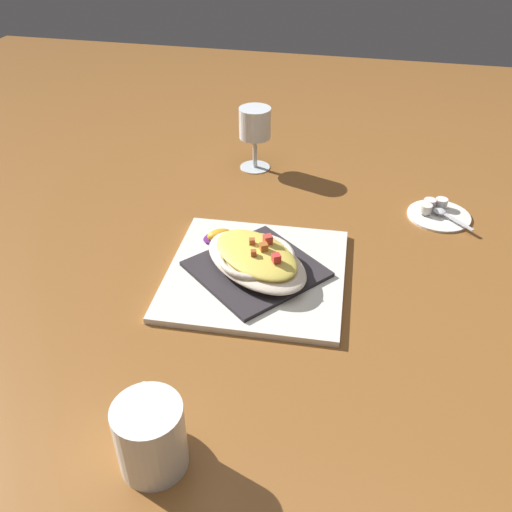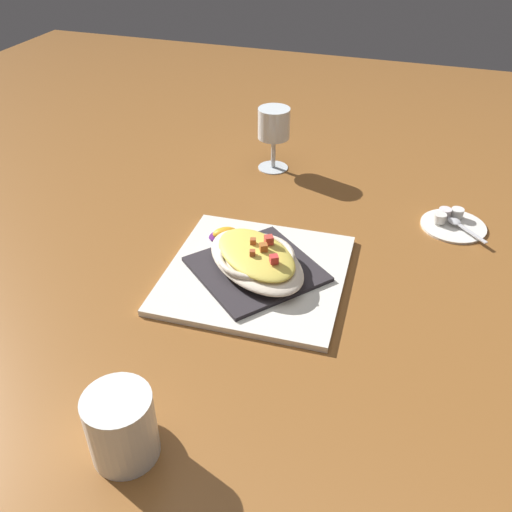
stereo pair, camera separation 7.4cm
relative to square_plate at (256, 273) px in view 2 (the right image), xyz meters
The scene contains 12 objects.
ground_plane 0.01m from the square_plate, ahead, with size 2.60×2.60×0.00m, color brown.
square_plate is the anchor object (origin of this frame).
folded_napkin 0.01m from the square_plate, ahead, with size 0.18×0.18×0.01m, color #2D282C.
gratin_dish 0.03m from the square_plate, 91.85° to the left, with size 0.22×0.24×0.05m.
orange_garnish 0.12m from the square_plate, 131.57° to the right, with size 0.06×0.06×0.02m.
coffee_mug 0.37m from the square_plate, ahead, with size 0.11×0.08×0.09m.
stemmed_glass 0.41m from the square_plate, 167.04° to the right, with size 0.07×0.07×0.14m.
creamer_saucer 0.40m from the square_plate, 130.65° to the left, with size 0.12×0.12×0.01m, color white.
spoon 0.40m from the square_plate, 129.41° to the left, with size 0.08×0.08×0.01m.
creamer_cup_0 0.42m from the square_plate, 133.12° to the left, with size 0.02×0.02×0.02m, color white.
creamer_cup_1 0.40m from the square_plate, 134.52° to the left, with size 0.02×0.02×0.02m, color white.
creamer_cup_2 0.38m from the square_plate, 132.98° to the left, with size 0.02×0.02×0.02m, color silver.
Camera 2 is at (0.69, 0.23, 0.56)m, focal length 38.86 mm.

